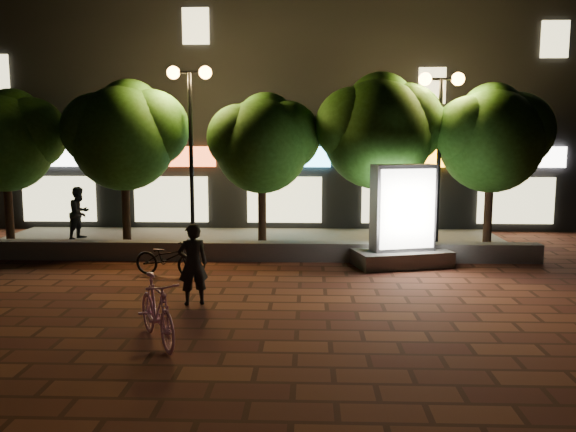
{
  "coord_description": "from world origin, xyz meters",
  "views": [
    {
      "loc": [
        1.87,
        -11.54,
        3.36
      ],
      "look_at": [
        1.4,
        1.5,
        1.56
      ],
      "focal_mm": 36.79,
      "sensor_mm": 36.0,
      "label": 1
    }
  ],
  "objects_px": {
    "tree_far_left": "(7,137)",
    "street_lamp_right": "(440,115)",
    "tree_far_right": "(493,134)",
    "scooter_pink": "(157,310)",
    "ad_kiosk": "(402,225)",
    "tree_left": "(126,132)",
    "scooter_parked": "(168,258)",
    "street_lamp_left": "(190,111)",
    "tree_right": "(380,127)",
    "rider": "(193,264)",
    "pedestrian": "(80,213)",
    "tree_mid": "(264,140)"
  },
  "relations": [
    {
      "from": "street_lamp_right",
      "to": "rider",
      "type": "xyz_separation_m",
      "value": [
        -5.93,
        -5.39,
        -3.08
      ]
    },
    {
      "from": "scooter_pink",
      "to": "rider",
      "type": "relative_size",
      "value": 1.13
    },
    {
      "from": "tree_far_left",
      "to": "ad_kiosk",
      "type": "height_order",
      "value": "tree_far_left"
    },
    {
      "from": "ad_kiosk",
      "to": "tree_left",
      "type": "bearing_deg",
      "value": 165.71
    },
    {
      "from": "tree_far_right",
      "to": "street_lamp_right",
      "type": "bearing_deg",
      "value": -170.39
    },
    {
      "from": "tree_right",
      "to": "street_lamp_left",
      "type": "bearing_deg",
      "value": -177.19
    },
    {
      "from": "scooter_pink",
      "to": "street_lamp_left",
      "type": "bearing_deg",
      "value": 66.86
    },
    {
      "from": "tree_right",
      "to": "pedestrian",
      "type": "relative_size",
      "value": 3.06
    },
    {
      "from": "tree_mid",
      "to": "tree_right",
      "type": "distance_m",
      "value": 3.32
    },
    {
      "from": "scooter_pink",
      "to": "rider",
      "type": "bearing_deg",
      "value": 56.01
    },
    {
      "from": "scooter_parked",
      "to": "tree_mid",
      "type": "bearing_deg",
      "value": -18.22
    },
    {
      "from": "tree_far_left",
      "to": "tree_right",
      "type": "distance_m",
      "value": 10.81
    },
    {
      "from": "tree_right",
      "to": "street_lamp_left",
      "type": "xyz_separation_m",
      "value": [
        -5.36,
        -0.26,
        0.46
      ]
    },
    {
      "from": "tree_left",
      "to": "rider",
      "type": "bearing_deg",
      "value": -61.93
    },
    {
      "from": "tree_right",
      "to": "scooter_parked",
      "type": "height_order",
      "value": "tree_right"
    },
    {
      "from": "tree_far_left",
      "to": "street_lamp_right",
      "type": "distance_m",
      "value": 12.47
    },
    {
      "from": "pedestrian",
      "to": "scooter_pink",
      "type": "bearing_deg",
      "value": -134.08
    },
    {
      "from": "ad_kiosk",
      "to": "scooter_pink",
      "type": "bearing_deg",
      "value": -129.35
    },
    {
      "from": "tree_right",
      "to": "ad_kiosk",
      "type": "distance_m",
      "value": 3.21
    },
    {
      "from": "tree_mid",
      "to": "street_lamp_left",
      "type": "relative_size",
      "value": 0.87
    },
    {
      "from": "tree_left",
      "to": "scooter_parked",
      "type": "distance_m",
      "value": 4.86
    },
    {
      "from": "tree_far_left",
      "to": "tree_far_right",
      "type": "relative_size",
      "value": 0.97
    },
    {
      "from": "street_lamp_left",
      "to": "pedestrian",
      "type": "xyz_separation_m",
      "value": [
        -3.89,
        1.47,
        -3.12
      ]
    },
    {
      "from": "rider",
      "to": "pedestrian",
      "type": "xyz_separation_m",
      "value": [
        -4.96,
        6.86,
        0.09
      ]
    },
    {
      "from": "tree_left",
      "to": "tree_mid",
      "type": "height_order",
      "value": "tree_left"
    },
    {
      "from": "tree_left",
      "to": "street_lamp_right",
      "type": "distance_m",
      "value": 8.96
    },
    {
      "from": "tree_far_right",
      "to": "pedestrian",
      "type": "distance_m",
      "value": 12.74
    },
    {
      "from": "tree_far_right",
      "to": "street_lamp_left",
      "type": "relative_size",
      "value": 0.92
    },
    {
      "from": "pedestrian",
      "to": "street_lamp_left",
      "type": "bearing_deg",
      "value": -92.65
    },
    {
      "from": "tree_right",
      "to": "rider",
      "type": "relative_size",
      "value": 3.1
    },
    {
      "from": "street_lamp_right",
      "to": "ad_kiosk",
      "type": "bearing_deg",
      "value": -126.03
    },
    {
      "from": "tree_far_left",
      "to": "tree_far_right",
      "type": "distance_m",
      "value": 14.0
    },
    {
      "from": "tree_far_right",
      "to": "ad_kiosk",
      "type": "xyz_separation_m",
      "value": [
        -2.79,
        -1.96,
        -2.31
      ]
    },
    {
      "from": "ad_kiosk",
      "to": "scooter_parked",
      "type": "distance_m",
      "value": 5.96
    },
    {
      "from": "tree_right",
      "to": "rider",
      "type": "height_order",
      "value": "tree_right"
    },
    {
      "from": "tree_far_right",
      "to": "street_lamp_left",
      "type": "height_order",
      "value": "street_lamp_left"
    },
    {
      "from": "pedestrian",
      "to": "tree_left",
      "type": "bearing_deg",
      "value": -103.74
    },
    {
      "from": "tree_mid",
      "to": "tree_far_right",
      "type": "distance_m",
      "value": 6.5
    },
    {
      "from": "tree_far_left",
      "to": "pedestrian",
      "type": "bearing_deg",
      "value": 37.72
    },
    {
      "from": "street_lamp_left",
      "to": "rider",
      "type": "bearing_deg",
      "value": -78.77
    },
    {
      "from": "tree_right",
      "to": "scooter_pink",
      "type": "distance_m",
      "value": 9.53
    },
    {
      "from": "tree_left",
      "to": "street_lamp_right",
      "type": "relative_size",
      "value": 0.98
    },
    {
      "from": "scooter_parked",
      "to": "street_lamp_right",
      "type": "bearing_deg",
      "value": -52.75
    },
    {
      "from": "tree_right",
      "to": "pedestrian",
      "type": "height_order",
      "value": "tree_right"
    },
    {
      "from": "street_lamp_left",
      "to": "street_lamp_right",
      "type": "relative_size",
      "value": 1.04
    },
    {
      "from": "tree_left",
      "to": "tree_right",
      "type": "distance_m",
      "value": 7.3
    },
    {
      "from": "tree_left",
      "to": "street_lamp_right",
      "type": "xyz_separation_m",
      "value": [
        8.95,
        -0.26,
        0.45
      ]
    },
    {
      "from": "tree_left",
      "to": "scooter_pink",
      "type": "relative_size",
      "value": 2.65
    },
    {
      "from": "tree_far_right",
      "to": "scooter_pink",
      "type": "relative_size",
      "value": 2.58
    },
    {
      "from": "tree_far_right",
      "to": "street_lamp_right",
      "type": "xyz_separation_m",
      "value": [
        -1.55,
        -0.26,
        0.53
      ]
    }
  ]
}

